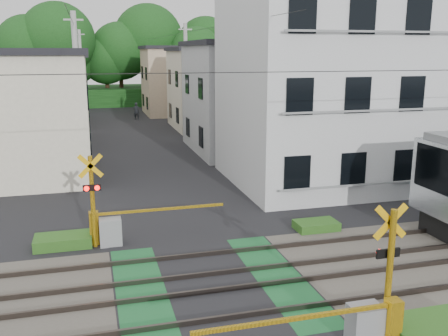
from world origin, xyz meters
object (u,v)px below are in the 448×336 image
object	(u,v)px
crossing_signal_far	(107,224)
pedestrian	(136,111)
apartment_block	(338,84)
crossing_signal_near	(370,315)

from	to	relation	value
crossing_signal_far	pedestrian	size ratio (longest dim) A/B	3.00
crossing_signal_far	apartment_block	bearing A→B (deg)	27.78
crossing_signal_near	crossing_signal_far	xyz separation A→B (m)	(-5.17, 7.31, 0.00)
crossing_signal_near	crossing_signal_far	bearing A→B (deg)	125.29
pedestrian	crossing_signal_far	bearing A→B (deg)	96.81
crossing_signal_near	apartment_block	world-z (taller)	apartment_block
pedestrian	apartment_block	bearing A→B (deg)	120.10
apartment_block	crossing_signal_far	bearing A→B (deg)	-152.22
apartment_block	crossing_signal_near	bearing A→B (deg)	-114.22
crossing_signal_far	apartment_block	size ratio (longest dim) A/B	0.46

